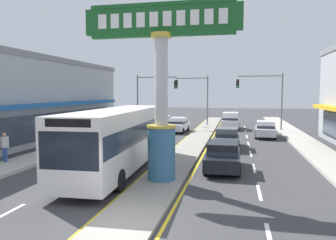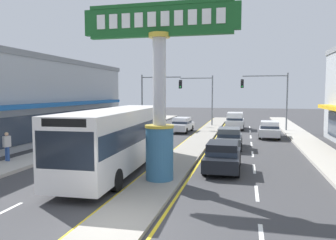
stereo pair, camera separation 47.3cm
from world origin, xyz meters
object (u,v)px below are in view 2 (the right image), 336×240
object	(u,v)px
suv_mid_left_lane	(235,121)
pedestrian_near_kerb	(7,145)
traffic_light_right_side	(270,92)
storefront_left	(25,99)
traffic_light_median_far	(200,92)
traffic_light_left_side	(156,92)
sedan_kerb_right	(229,138)
district_sign	(159,95)
sedan_far_right_lane	(269,129)
sedan_near_left_lane	(223,156)
bus_near_right_lane	(119,136)
sedan_far_left_oncoming	(182,125)

from	to	relation	value
suv_mid_left_lane	pedestrian_near_kerb	bearing A→B (deg)	-119.75
traffic_light_right_side	storefront_left	bearing A→B (deg)	-152.19
traffic_light_median_far	traffic_light_left_side	bearing A→B (deg)	-142.63
sedan_kerb_right	district_sign	bearing A→B (deg)	-104.79
district_sign	sedan_far_right_lane	distance (m)	18.02
district_sign	sedan_near_left_lane	xyz separation A→B (m)	(2.67, 2.98, -3.23)
storefront_left	bus_near_right_lane	size ratio (longest dim) A/B	2.32
district_sign	sedan_near_left_lane	size ratio (longest dim) A/B	1.85
district_sign	bus_near_right_lane	xyz separation A→B (m)	(-2.67, 1.65, -2.15)
traffic_light_right_side	traffic_light_median_far	size ratio (longest dim) A/B	1.00
sedan_far_left_oncoming	suv_mid_left_lane	bearing A→B (deg)	37.03
traffic_light_left_side	sedan_far_right_lane	xyz separation A→B (m)	(12.22, -5.47, -3.46)
traffic_light_median_far	sedan_far_left_oncoming	distance (m)	7.46
district_sign	storefront_left	size ratio (longest dim) A/B	0.30
traffic_light_left_side	sedan_far_left_oncoming	size ratio (longest dim) A/B	1.41
storefront_left	sedan_far_right_lane	distance (m)	22.03
sedan_near_left_lane	sedan_kerb_right	world-z (taller)	same
storefront_left	pedestrian_near_kerb	xyz separation A→B (m)	(5.47, -8.98, -2.44)
bus_near_right_lane	pedestrian_near_kerb	distance (m)	6.95
sedan_near_left_lane	traffic_light_left_side	bearing A→B (deg)	114.95
traffic_light_left_side	sedan_near_left_lane	size ratio (longest dim) A/B	1.44
pedestrian_near_kerb	sedan_far_left_oncoming	bearing A→B (deg)	68.35
pedestrian_near_kerb	traffic_light_right_side	bearing A→B (deg)	51.93
pedestrian_near_kerb	storefront_left	bearing A→B (deg)	121.33
district_sign	bus_near_right_lane	distance (m)	3.80
traffic_light_median_far	suv_mid_left_lane	distance (m)	5.97
district_sign	sedan_far_left_oncoming	world-z (taller)	district_sign
sedan_far_left_oncoming	pedestrian_near_kerb	size ratio (longest dim) A/B	2.62
sedan_far_right_lane	suv_mid_left_lane	distance (m)	7.23
traffic_light_left_side	traffic_light_median_far	bearing A→B (deg)	37.37
sedan_near_left_lane	pedestrian_near_kerb	size ratio (longest dim) A/B	2.56
sedan_far_right_lane	suv_mid_left_lane	size ratio (longest dim) A/B	0.95
district_sign	traffic_light_right_side	size ratio (longest dim) A/B	1.28
traffic_light_right_side	traffic_light_median_far	world-z (taller)	same
sedan_kerb_right	sedan_far_right_lane	bearing A→B (deg)	63.37
traffic_light_right_side	suv_mid_left_lane	size ratio (longest dim) A/B	1.34
sedan_kerb_right	traffic_light_left_side	bearing A→B (deg)	126.54
traffic_light_median_far	storefront_left	bearing A→B (deg)	-131.73
traffic_light_median_far	sedan_far_right_lane	xyz separation A→B (m)	(7.64, -8.97, -3.41)
traffic_light_median_far	sedan_far_left_oncoming	world-z (taller)	traffic_light_median_far
bus_near_right_lane	sedan_far_left_oncoming	xyz separation A→B (m)	(0.00, 17.45, -1.08)
traffic_light_left_side	sedan_far_left_oncoming	xyz separation A→B (m)	(3.59, -3.07, -3.46)
bus_near_right_lane	sedan_near_left_lane	size ratio (longest dim) A/B	2.62
sedan_near_left_lane	sedan_far_left_oncoming	size ratio (longest dim) A/B	0.98
traffic_light_right_side	sedan_kerb_right	world-z (taller)	traffic_light_right_side
district_sign	sedan_far_left_oncoming	distance (m)	19.55
sedan_far_left_oncoming	sedan_far_right_lane	bearing A→B (deg)	-15.57
district_sign	traffic_light_median_far	world-z (taller)	district_sign
district_sign	traffic_light_median_far	size ratio (longest dim) A/B	1.28
traffic_light_left_side	traffic_light_right_side	distance (m)	12.51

